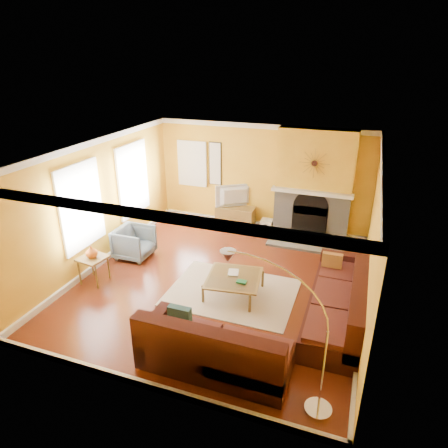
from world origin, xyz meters
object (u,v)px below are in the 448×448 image
at_px(side_table, 94,269).
at_px(arc_lamp, 279,336).
at_px(sectional_sofa, 269,296).
at_px(coffee_table, 234,286).
at_px(armchair, 134,243).
at_px(media_console, 235,217).

xyz_separation_m(side_table, arc_lamp, (4.12, -1.70, 0.79)).
distance_m(sectional_sofa, arc_lamp, 1.88).
distance_m(coffee_table, armchair, 2.70).
bearing_deg(media_console, armchair, -123.69).
distance_m(sectional_sofa, side_table, 3.60).
distance_m(armchair, arc_lamp, 4.93).
relative_size(coffee_table, armchair, 1.29).
xyz_separation_m(sectional_sofa, media_console, (-1.80, 3.60, -0.17)).
relative_size(media_console, arc_lamp, 0.47).
bearing_deg(armchair, media_console, -33.81).
xyz_separation_m(coffee_table, armchair, (-2.60, 0.70, 0.16)).
bearing_deg(sectional_sofa, coffee_table, 147.99).
bearing_deg(sectional_sofa, media_console, 116.57).
distance_m(sectional_sofa, media_console, 4.03).
bearing_deg(coffee_table, arc_lamp, -58.94).
xyz_separation_m(media_console, armchair, (-1.60, -2.40, 0.08)).
bearing_deg(side_table, media_console, 63.43).
distance_m(coffee_table, arc_lamp, 2.71).
bearing_deg(side_table, armchair, 80.54).
relative_size(side_table, arc_lamp, 0.26).
height_order(sectional_sofa, side_table, sectional_sofa).
height_order(sectional_sofa, armchair, sectional_sofa).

